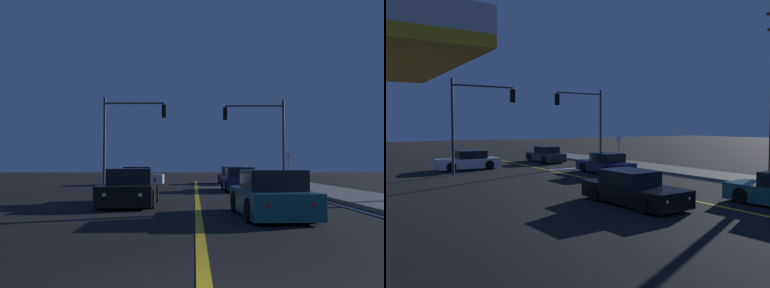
{
  "view_description": "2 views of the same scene",
  "coord_description": "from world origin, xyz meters",
  "views": [
    {
      "loc": [
        -0.12,
        -4.11,
        1.48
      ],
      "look_at": [
        -0.28,
        25.26,
        2.93
      ],
      "focal_mm": 39.62,
      "sensor_mm": 36.0,
      "label": 1
    },
    {
      "loc": [
        -12.58,
        0.09,
        3.16
      ],
      "look_at": [
        0.57,
        20.7,
        1.96
      ],
      "focal_mm": 35.84,
      "sensor_mm": 36.0,
      "label": 2
    }
  ],
  "objects": [
    {
      "name": "car_lead_oncoming_charcoal",
      "position": [
        2.76,
        29.32,
        0.58
      ],
      "size": [
        1.87,
        4.31,
        1.34
      ],
      "rotation": [
        0.0,
        0.0,
        0.02
      ],
      "color": "#2D2D33",
      "rests_on": "ground"
    },
    {
      "name": "lane_line_edge_right",
      "position": [
        5.21,
        12.65,
        0.01
      ],
      "size": [
        0.16,
        42.99,
        0.01
      ],
      "primitive_type": "cube",
      "color": "white",
      "rests_on": "ground"
    },
    {
      "name": "traffic_signal_far_left",
      "position": [
        -4.77,
        24.69,
        4.09
      ],
      "size": [
        4.3,
        0.28,
        6.11
      ],
      "color": "#38383D",
      "rests_on": "ground"
    },
    {
      "name": "car_mid_block_white",
      "position": [
        -4.5,
        27.37,
        0.58
      ],
      "size": [
        4.37,
        1.85,
        1.34
      ],
      "rotation": [
        0.0,
        0.0,
        1.56
      ],
      "color": "silver",
      "rests_on": "ground"
    },
    {
      "name": "stop_bar",
      "position": [
        2.73,
        23.79,
        0.01
      ],
      "size": [
        5.46,
        0.5,
        0.01
      ],
      "primitive_type": "cube",
      "color": "white",
      "rests_on": "ground"
    },
    {
      "name": "car_parked_curb_black",
      "position": [
        -2.52,
        11.79,
        0.58
      ],
      "size": [
        2.09,
        4.7,
        1.34
      ],
      "rotation": [
        0.0,
        0.0,
        3.18
      ],
      "color": "black",
      "rests_on": "ground"
    },
    {
      "name": "traffic_signal_near_right",
      "position": [
        4.73,
        26.09,
        4.1
      ],
      "size": [
        4.41,
        0.28,
        6.11
      ],
      "rotation": [
        0.0,
        0.0,
        3.14
      ],
      "color": "#38383D",
      "rests_on": "ground"
    },
    {
      "name": "sidewalk_right",
      "position": [
        7.06,
        12.65,
        0.07
      ],
      "size": [
        3.2,
        45.52,
        0.15
      ],
      "primitive_type": "cube",
      "color": "slate",
      "rests_on": "ground"
    },
    {
      "name": "lane_line_center",
      "position": [
        0.0,
        12.65,
        0.01
      ],
      "size": [
        0.2,
        42.99,
        0.01
      ],
      "primitive_type": "cube",
      "color": "gold",
      "rests_on": "ground"
    },
    {
      "name": "car_distant_tail_navy",
      "position": [
        2.44,
        20.28,
        0.58
      ],
      "size": [
        1.85,
        4.46,
        1.34
      ],
      "rotation": [
        0.0,
        0.0,
        0.01
      ],
      "color": "navy",
      "rests_on": "ground"
    },
    {
      "name": "street_sign_corner",
      "position": [
        5.96,
        23.29,
        1.57
      ],
      "size": [
        0.56,
        0.12,
        2.32
      ],
      "color": "slate",
      "rests_on": "ground"
    },
    {
      "name": "car_following_oncoming_teal",
      "position": [
        2.08,
        8.11,
        0.58
      ],
      "size": [
        2.03,
        4.36,
        1.34
      ],
      "rotation": [
        0.0,
        0.0,
        0.05
      ],
      "color": "#195960",
      "rests_on": "ground"
    }
  ]
}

